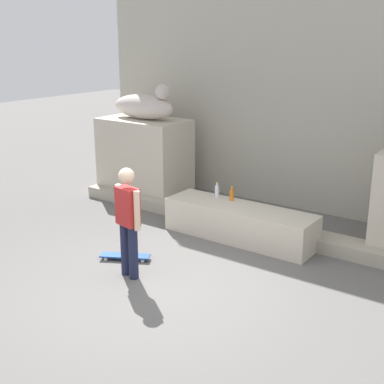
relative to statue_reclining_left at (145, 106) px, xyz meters
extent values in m
plane|color=#605E5B|center=(3.00, -3.23, -2.01)|extent=(40.00, 40.00, 0.00)
cube|color=#B3AF9E|center=(3.00, 1.43, 0.92)|extent=(9.53, 0.60, 5.85)
cube|color=beige|center=(-0.04, 0.00, -1.14)|extent=(1.92, 1.12, 1.72)
ellipsoid|color=beige|center=(-0.04, 0.00, -0.02)|extent=(1.62, 0.61, 0.52)
sphere|color=beige|center=(0.51, -0.02, 0.33)|extent=(0.32, 0.32, 0.32)
cube|color=beige|center=(3.00, -1.01, -1.71)|extent=(2.73, 0.77, 0.60)
cylinder|color=#1E233F|center=(2.33, -3.22, -1.60)|extent=(0.14, 0.14, 0.82)
cylinder|color=#1E233F|center=(2.53, -3.27, -1.60)|extent=(0.14, 0.14, 0.82)
cube|color=#B22626|center=(2.43, -3.25, -0.91)|extent=(0.39, 0.27, 0.56)
sphere|color=beige|center=(2.43, -3.25, -0.45)|extent=(0.23, 0.23, 0.23)
cylinder|color=beige|center=(2.21, -3.20, -0.92)|extent=(0.09, 0.09, 0.58)
cylinder|color=beige|center=(2.65, -3.29, -0.92)|extent=(0.09, 0.09, 0.58)
cube|color=navy|center=(1.97, -2.86, -1.94)|extent=(0.80, 0.56, 0.02)
cylinder|color=white|center=(2.20, -2.65, -1.98)|extent=(0.06, 0.05, 0.06)
cylinder|color=white|center=(2.27, -2.77, -1.98)|extent=(0.06, 0.05, 0.06)
cylinder|color=white|center=(1.67, -2.94, -1.98)|extent=(0.06, 0.05, 0.06)
cylinder|color=white|center=(1.74, -3.06, -1.98)|extent=(0.06, 0.05, 0.06)
cylinder|color=silver|center=(2.37, -0.78, -1.30)|extent=(0.08, 0.08, 0.21)
cylinder|color=silver|center=(2.37, -0.78, -1.17)|extent=(0.03, 0.03, 0.06)
cylinder|color=yellow|center=(2.37, -0.78, -1.13)|extent=(0.04, 0.04, 0.01)
cylinder|color=orange|center=(2.70, -0.80, -1.31)|extent=(0.07, 0.07, 0.19)
cylinder|color=orange|center=(2.70, -0.80, -1.18)|extent=(0.03, 0.03, 0.06)
cylinder|color=yellow|center=(2.70, -0.80, -1.15)|extent=(0.04, 0.04, 0.01)
cube|color=#A9A08F|center=(3.00, -0.58, -1.89)|extent=(7.99, 0.50, 0.23)
camera|label=1|loc=(7.30, -8.45, 1.47)|focal=48.49mm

